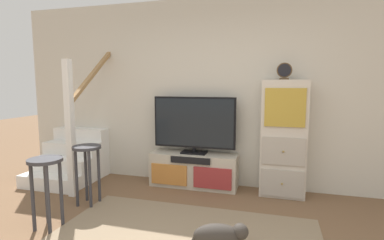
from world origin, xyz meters
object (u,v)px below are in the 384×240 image
object	(u,v)px
media_console	(194,170)
bar_stool_far	(87,161)
dog	(220,235)
television	(194,124)
bar_stool_near	(46,177)
desk_clock	(284,71)
side_cabinet	(283,139)

from	to	relation	value
media_console	bar_stool_far	bearing A→B (deg)	-138.01
dog	television	bearing A→B (deg)	113.76
media_console	bar_stool_near	size ratio (longest dim) A/B	1.70
media_console	desk_clock	xyz separation A→B (m)	(1.21, -0.00, 1.40)
desk_clock	television	bearing A→B (deg)	178.64
desk_clock	bar_stool_far	world-z (taller)	desk_clock
media_console	bar_stool_far	world-z (taller)	bar_stool_far
side_cabinet	dog	bearing A→B (deg)	-110.32
television	desk_clock	distance (m)	1.41
side_cabinet	desk_clock	size ratio (longest dim) A/B	7.13
side_cabinet	desk_clock	xyz separation A→B (m)	(-0.02, -0.01, 0.88)
media_console	bar_stool_far	xyz separation A→B (m)	(-1.08, -0.98, 0.30)
television	side_cabinet	world-z (taller)	side_cabinet
desk_clock	dog	world-z (taller)	desk_clock
media_console	television	distance (m)	0.68
desk_clock	bar_stool_far	bearing A→B (deg)	-157.04
media_console	bar_stool_near	world-z (taller)	bar_stool_near
side_cabinet	bar_stool_far	size ratio (longest dim) A/B	2.08
television	dog	size ratio (longest dim) A/B	2.23
bar_stool_near	bar_stool_far	xyz separation A→B (m)	(0.03, 0.65, -0.00)
side_cabinet	bar_stool_far	bearing A→B (deg)	-156.90
desk_clock	bar_stool_near	world-z (taller)	desk_clock
dog	bar_stool_near	bearing A→B (deg)	-176.01
desk_clock	bar_stool_far	distance (m)	2.72
desk_clock	media_console	bearing A→B (deg)	179.77
media_console	desk_clock	world-z (taller)	desk_clock
bar_stool_near	bar_stool_far	bearing A→B (deg)	87.35
media_console	desk_clock	size ratio (longest dim) A/B	5.82
television	dog	world-z (taller)	television
side_cabinet	bar_stool_far	xyz separation A→B (m)	(-2.31, -0.99, -0.22)
bar_stool_near	dog	world-z (taller)	bar_stool_near
bar_stool_near	television	bearing A→B (deg)	55.90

